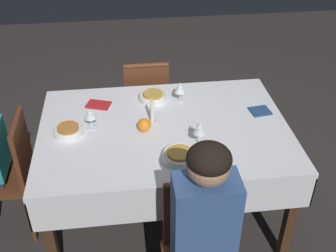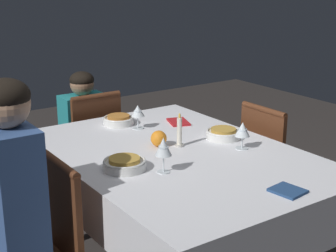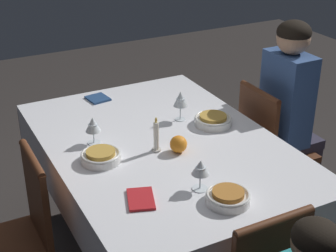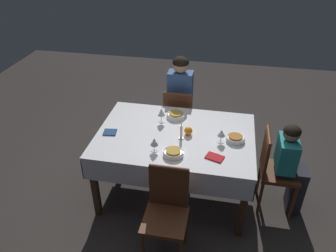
{
  "view_description": "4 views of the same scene",
  "coord_description": "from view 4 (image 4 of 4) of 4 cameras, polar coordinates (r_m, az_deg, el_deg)",
  "views": [
    {
      "loc": [
        -0.24,
        -2.18,
        2.31
      ],
      "look_at": [
        0.01,
        -0.08,
        0.84
      ],
      "focal_mm": 45.0,
      "sensor_mm": 36.0,
      "label": 1
    },
    {
      "loc": [
        2.0,
        -1.42,
        1.66
      ],
      "look_at": [
        0.02,
        -0.07,
        0.93
      ],
      "focal_mm": 55.0,
      "sensor_mm": 36.0,
      "label": 2
    },
    {
      "loc": [
        -2.05,
        1.03,
        2.0
      ],
      "look_at": [
        0.04,
        -0.05,
        0.83
      ],
      "focal_mm": 55.0,
      "sensor_mm": 36.0,
      "label": 3
    },
    {
      "loc": [
        -0.45,
        2.72,
        2.63
      ],
      "look_at": [
        0.06,
        0.08,
        0.92
      ],
      "focal_mm": 35.0,
      "sensor_mm": 36.0,
      "label": 4
    }
  ],
  "objects": [
    {
      "name": "ground_plane",
      "position": [
        3.81,
        1.14,
        -11.14
      ],
      "size": [
        8.0,
        8.0,
        0.0
      ],
      "primitive_type": "plane",
      "color": "#332D2B"
    },
    {
      "name": "dining_table",
      "position": [
        3.37,
        1.27,
        -2.59
      ],
      "size": [
        1.59,
        1.11,
        0.77
      ],
      "color": "silver",
      "rests_on": "ground_plane"
    },
    {
      "name": "chair_south",
      "position": [
        4.12,
        1.83,
        1.49
      ],
      "size": [
        0.38,
        0.38,
        0.9
      ],
      "color": "#562D19",
      "rests_on": "ground_plane"
    },
    {
      "name": "chair_west",
      "position": [
        3.49,
        17.93,
        -6.85
      ],
      "size": [
        0.38,
        0.38,
        0.9
      ],
      "rotation": [
        0.0,
        0.0,
        -1.57
      ],
      "color": "#562D19",
      "rests_on": "ground_plane"
    },
    {
      "name": "chair_north",
      "position": [
        2.91,
        -0.26,
        -14.4
      ],
      "size": [
        0.38,
        0.38,
        0.9
      ],
      "rotation": [
        0.0,
        0.0,
        3.14
      ],
      "color": "#562D19",
      "rests_on": "ground_plane"
    },
    {
      "name": "person_adult_denim",
      "position": [
        4.14,
        2.2,
        4.99
      ],
      "size": [
        0.3,
        0.34,
        1.27
      ],
      "color": "#383342",
      "rests_on": "ground_plane"
    },
    {
      "name": "person_child_teal",
      "position": [
        3.49,
        20.65,
        -6.41
      ],
      "size": [
        0.33,
        0.3,
        1.01
      ],
      "rotation": [
        0.0,
        0.0,
        -1.57
      ],
      "color": "#282833",
      "rests_on": "ground_plane"
    },
    {
      "name": "bowl_south",
      "position": [
        3.59,
        1.39,
        1.92
      ],
      "size": [
        0.2,
        0.2,
        0.06
      ],
      "color": "white",
      "rests_on": "dining_table"
    },
    {
      "name": "wine_glass_south",
      "position": [
        3.46,
        -1.16,
        2.4
      ],
      "size": [
        0.08,
        0.08,
        0.17
      ],
      "color": "white",
      "rests_on": "dining_table"
    },
    {
      "name": "bowl_west",
      "position": [
        3.28,
        11.65,
        -2.12
      ],
      "size": [
        0.18,
        0.18,
        0.06
      ],
      "color": "white",
      "rests_on": "dining_table"
    },
    {
      "name": "wine_glass_west",
      "position": [
        3.19,
        9.28,
        -1.27
      ],
      "size": [
        0.08,
        0.08,
        0.14
      ],
      "color": "white",
      "rests_on": "dining_table"
    },
    {
      "name": "bowl_north",
      "position": [
        3.02,
        0.93,
        -4.66
      ],
      "size": [
        0.19,
        0.19,
        0.06
      ],
      "color": "white",
      "rests_on": "dining_table"
    },
    {
      "name": "wine_glass_north",
      "position": [
        3.04,
        -2.4,
        -2.8
      ],
      "size": [
        0.08,
        0.08,
        0.14
      ],
      "color": "white",
      "rests_on": "dining_table"
    },
    {
      "name": "candle_centerpiece",
      "position": [
        3.22,
        2.3,
        -1.18
      ],
      "size": [
        0.05,
        0.05,
        0.18
      ],
      "color": "beige",
      "rests_on": "dining_table"
    },
    {
      "name": "orange_fruit",
      "position": [
        3.3,
        3.55,
        -0.84
      ],
      "size": [
        0.08,
        0.08,
        0.08
      ],
      "primitive_type": "sphere",
      "color": "orange",
      "rests_on": "dining_table"
    },
    {
      "name": "napkin_red_folded",
      "position": [
        3.03,
        8.12,
        -5.4
      ],
      "size": [
        0.19,
        0.15,
        0.01
      ],
      "rotation": [
        0.0,
        0.0,
        -0.33
      ],
      "color": "red",
      "rests_on": "dining_table"
    },
    {
      "name": "napkin_spare_side",
      "position": [
        3.39,
        -10.06,
        -1.07
      ],
      "size": [
        0.15,
        0.13,
        0.01
      ],
      "rotation": [
        0.0,
        0.0,
        0.14
      ],
      "color": "navy",
      "rests_on": "dining_table"
    }
  ]
}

